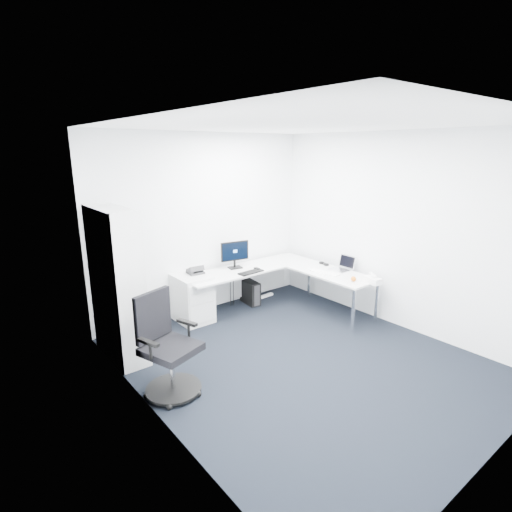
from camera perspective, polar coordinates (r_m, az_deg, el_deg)
ground at (r=4.99m, az=6.41°, el=-14.51°), size 4.20×4.20×0.00m
ceiling at (r=4.36m, az=7.48°, el=18.16°), size 4.20×4.20×0.00m
wall_back at (r=6.11m, az=-7.30°, el=4.48°), size 3.60×0.02×2.70m
wall_left at (r=3.48m, az=-14.42°, el=-3.89°), size 0.02×4.20×2.70m
wall_right at (r=5.88m, az=19.34°, el=3.36°), size 0.02×4.20×2.70m
l_desk at (r=6.13m, az=0.88°, el=-5.26°), size 2.25×1.26×0.66m
drawer_pedestal at (r=5.94m, az=-9.07°, el=-5.97°), size 0.45×0.56×0.69m
bookshelf at (r=4.97m, az=-19.27°, el=-3.90°), size 0.36×0.91×1.83m
task_chair at (r=4.20m, az=-12.04°, el=-12.47°), size 0.76×0.76×1.07m
black_pc_tower at (r=6.55m, az=-0.83°, el=-5.20°), size 0.22×0.40×0.38m
beige_pc_tower at (r=5.65m, az=-15.53°, el=-9.40°), size 0.21×0.38×0.34m
power_strip at (r=6.88m, az=1.33°, el=-5.72°), size 0.34×0.08×0.04m
monitor at (r=6.18m, az=-3.02°, el=0.21°), size 0.48×0.23×0.44m
black_keyboard at (r=5.99m, az=-0.73°, el=-2.33°), size 0.42×0.17×0.02m
mouse at (r=6.15m, az=0.12°, el=-1.82°), size 0.06×0.10×0.03m
desk_phone at (r=5.91m, az=-8.66°, el=-2.09°), size 0.24×0.24×0.15m
laptop at (r=6.21m, az=11.81°, el=-1.08°), size 0.31×0.30×0.22m
white_keyboard at (r=6.07m, az=9.79°, el=-2.35°), size 0.20×0.47×0.02m
headphones at (r=6.51m, az=9.68°, el=-1.00°), size 0.14×0.20×0.05m
orange_fruit at (r=5.77m, az=13.75°, el=-3.19°), size 0.07×0.07×0.07m
tissue_box at (r=5.75m, az=16.29°, el=-3.36°), size 0.16×0.26×0.08m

